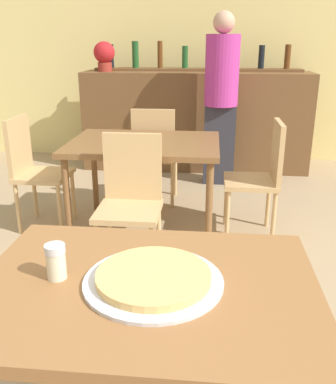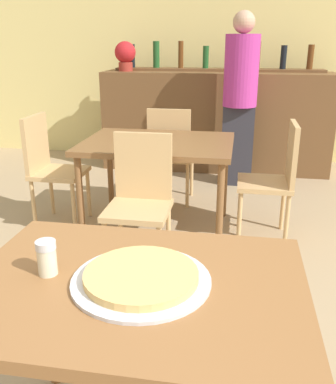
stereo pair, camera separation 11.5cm
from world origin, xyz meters
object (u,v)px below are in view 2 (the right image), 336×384
Objects in this scene: chair_far_side_back at (171,150)px; pizza_tray at (142,277)px; chair_far_side_right at (276,174)px; potted_plant at (125,54)px; cheese_shaker at (47,257)px; chair_far_side_left at (49,163)px; person_standing at (240,95)px; chair_far_side_front at (140,194)px.

chair_far_side_back reaches higher than pizza_tray.
chair_far_side_right is at bearing 74.61° from pizza_tray.
cheese_shaker is at bearing -78.72° from potted_plant.
chair_far_side_right is (1.80, 0.00, 0.00)m from chair_far_side_left.
chair_far_side_back is at bearing -56.25° from chair_far_side_left.
potted_plant is (-1.32, 0.53, 0.36)m from person_standing.
chair_far_side_front and chair_far_side_left have the same top height.
chair_far_side_back and chair_far_side_left have the same top height.
cheese_shaker is (0.04, -1.42, 0.30)m from chair_far_side_front.
chair_far_side_left is at bearing -90.00° from chair_far_side_right.
person_standing reaches higher than potted_plant.
cheese_shaker is 0.07× the size of person_standing.
chair_far_side_front is 2.10× the size of pizza_tray.
chair_far_side_left reaches higher than cheese_shaker.
chair_far_side_back is 2.10× the size of pizza_tray.
cheese_shaker is (0.04, -2.63, 0.30)m from chair_far_side_back.
cheese_shaker is (-0.86, -2.02, 0.30)m from chair_far_side_right.
chair_far_side_front is 1.46m from cheese_shaker.
person_standing is at bearing -48.91° from chair_far_side_left.
chair_far_side_front is 1.00× the size of chair_far_side_right.
potted_plant reaches higher than chair_far_side_left.
chair_far_side_back is 1.63m from potted_plant.
chair_far_side_front is 0.52× the size of person_standing.
chair_far_side_right reaches higher than cheese_shaker.
cheese_shaker is at bearing -155.12° from chair_far_side_left.
person_standing reaches higher than chair_far_side_front.
pizza_tray is 0.31m from cheese_shaker.
chair_far_side_front is 2.75× the size of potted_plant.
chair_far_side_front is at bearing 90.00° from chair_far_side_back.
chair_far_side_back is at bearing -123.75° from chair_far_side_right.
chair_far_side_back and chair_far_side_right have the same top height.
pizza_tray is (-0.56, -2.02, 0.26)m from chair_far_side_right.
chair_far_side_left is 2.10× the size of pizza_tray.
cheese_shaker reaches higher than pizza_tray.
chair_far_side_right reaches higher than pizza_tray.
person_standing reaches higher than cheese_shaker.
chair_far_side_front is at bearing -123.75° from chair_far_side_left.
chair_far_side_back is (-0.00, 1.20, 0.00)m from chair_far_side_front.
cheese_shaker is 0.35× the size of potted_plant.
chair_far_side_front is at bearing 103.55° from pizza_tray.
chair_far_side_front is at bearing -107.32° from person_standing.
pizza_tray is at bearing -76.45° from chair_far_side_front.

